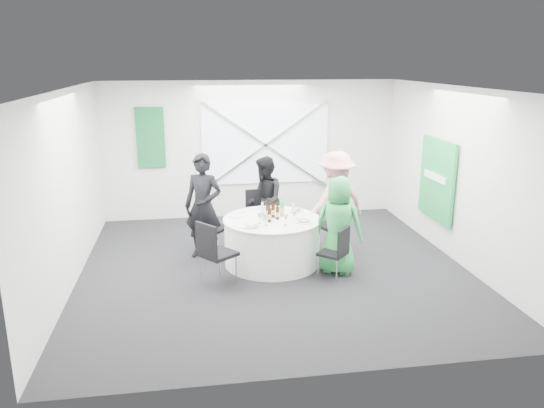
{
  "coord_description": "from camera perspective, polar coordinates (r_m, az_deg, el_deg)",
  "views": [
    {
      "loc": [
        -1.26,
        -7.75,
        3.22
      ],
      "look_at": [
        0.0,
        0.2,
        1.0
      ],
      "focal_mm": 35.0,
      "sensor_mm": 36.0,
      "label": 1
    }
  ],
  "objects": [
    {
      "name": "person_woman_green",
      "position": [
        8.14,
        7.16,
        -2.28
      ],
      "size": [
        0.88,
        0.78,
        1.52
      ],
      "primitive_type": "imported",
      "rotation": [
        0.0,
        0.0,
        2.65
      ],
      "color": "green",
      "rests_on": "floor"
    },
    {
      "name": "window_brace_a",
      "position": [
        10.92,
        -0.69,
        6.35
      ],
      "size": [
        2.63,
        0.05,
        1.84
      ],
      "primitive_type": "cube",
      "rotation": [
        0.0,
        0.97,
        0.0
      ],
      "color": "silver",
      "rests_on": "window_panel"
    },
    {
      "name": "fork_d",
      "position": [
        8.74,
        -3.13,
        -0.94
      ],
      "size": [
        0.08,
        0.14,
        0.01
      ],
      "primitive_type": "cube",
      "rotation": [
        0.0,
        0.0,
        2.69
      ],
      "color": "silver",
      "rests_on": "banquet_table"
    },
    {
      "name": "floor",
      "position": [
        8.48,
        0.21,
        -6.88
      ],
      "size": [
        6.0,
        6.0,
        0.0
      ],
      "primitive_type": "plane",
      "color": "black",
      "rests_on": "ground"
    },
    {
      "name": "wine_glass_a",
      "position": [
        8.37,
        2.76,
        -0.79
      ],
      "size": [
        0.07,
        0.07,
        0.17
      ],
      "color": "white",
      "rests_on": "banquet_table"
    },
    {
      "name": "green_banner",
      "position": [
        10.83,
        -12.94,
        6.96
      ],
      "size": [
        0.55,
        0.04,
        1.2
      ],
      "primitive_type": "cube",
      "color": "#125B2C",
      "rests_on": "wall_back"
    },
    {
      "name": "wine_glass_b",
      "position": [
        8.05,
        1.48,
        -1.45
      ],
      "size": [
        0.07,
        0.07,
        0.17
      ],
      "color": "white",
      "rests_on": "banquet_table"
    },
    {
      "name": "beer_bottle_a",
      "position": [
        8.44,
        -0.5,
        -0.78
      ],
      "size": [
        0.06,
        0.06,
        0.27
      ],
      "color": "#341A09",
      "rests_on": "banquet_table"
    },
    {
      "name": "napkin",
      "position": [
        7.97,
        -2.15,
        -2.27
      ],
      "size": [
        0.21,
        0.2,
        0.05
      ],
      "primitive_type": "cube",
      "rotation": [
        0.0,
        0.0,
        0.76
      ],
      "color": "white",
      "rests_on": "plate_front_left"
    },
    {
      "name": "knife_b",
      "position": [
        8.88,
        2.03,
        -0.65
      ],
      "size": [
        0.09,
        0.14,
        0.01
      ],
      "primitive_type": "cube",
      "rotation": [
        0.0,
        0.0,
        0.54
      ],
      "color": "silver",
      "rests_on": "banquet_table"
    },
    {
      "name": "chair_back_right",
      "position": [
        9.15,
        6.76,
        -1.68
      ],
      "size": [
        0.55,
        0.55,
        0.93
      ],
      "rotation": [
        0.0,
        0.0,
        -1.19
      ],
      "color": "black",
      "rests_on": "floor"
    },
    {
      "name": "wall_left",
      "position": [
        8.15,
        -21.1,
        1.46
      ],
      "size": [
        0.0,
        6.0,
        6.0
      ],
      "primitive_type": "plane",
      "rotation": [
        1.57,
        0.0,
        1.57
      ],
      "color": "silver",
      "rests_on": "floor"
    },
    {
      "name": "chair_front_left",
      "position": [
        7.66,
        -6.33,
        -4.85
      ],
      "size": [
        0.63,
        0.63,
        0.98
      ],
      "rotation": [
        0.0,
        0.0,
        2.24
      ],
      "color": "black",
      "rests_on": "floor"
    },
    {
      "name": "clear_water_bottle",
      "position": [
        8.29,
        -1.04,
        -1.01
      ],
      "size": [
        0.08,
        0.08,
        0.29
      ],
      "color": "white",
      "rests_on": "banquet_table"
    },
    {
      "name": "chair_back_left",
      "position": [
        9.07,
        -6.67,
        -1.98
      ],
      "size": [
        0.57,
        0.57,
        0.9
      ],
      "rotation": [
        0.0,
        0.0,
        0.94
      ],
      "color": "black",
      "rests_on": "floor"
    },
    {
      "name": "wall_front",
      "position": [
        5.24,
        5.52,
        -4.97
      ],
      "size": [
        6.0,
        0.0,
        6.0
      ],
      "primitive_type": "plane",
      "rotation": [
        -1.57,
        0.0,
        0.0
      ],
      "color": "silver",
      "rests_on": "floor"
    },
    {
      "name": "green_sign",
      "position": [
        9.56,
        17.3,
        2.52
      ],
      "size": [
        0.05,
        1.2,
        1.4
      ],
      "primitive_type": "cube",
      "color": "green",
      "rests_on": "wall_right"
    },
    {
      "name": "chair_front_right",
      "position": [
        7.96,
        7.01,
        -4.87
      ],
      "size": [
        0.52,
        0.52,
        0.82
      ],
      "rotation": [
        0.0,
        0.0,
        3.97
      ],
      "color": "black",
      "rests_on": "floor"
    },
    {
      "name": "chair_back",
      "position": [
        9.46,
        -1.48,
        -0.89
      ],
      "size": [
        0.47,
        0.48,
        0.96
      ],
      "rotation": [
        0.0,
        0.0,
        0.08
      ],
      "color": "black",
      "rests_on": "floor"
    },
    {
      "name": "green_water_bottle",
      "position": [
        8.51,
        1.09,
        -0.5
      ],
      "size": [
        0.08,
        0.08,
        0.31
      ],
      "color": "green",
      "rests_on": "banquet_table"
    },
    {
      "name": "beer_bottle_b",
      "position": [
        8.45,
        0.12,
        -0.75
      ],
      "size": [
        0.06,
        0.06,
        0.28
      ],
      "color": "#341A09",
      "rests_on": "banquet_table"
    },
    {
      "name": "knife_c",
      "position": [
        8.9,
        -1.8,
        -0.61
      ],
      "size": [
        0.15,
        0.02,
        0.01
      ],
      "primitive_type": "cube",
      "rotation": [
        0.0,
        0.0,
        1.62
      ],
      "color": "silver",
      "rests_on": "banquet_table"
    },
    {
      "name": "fork_c",
      "position": [
        8.96,
        0.32,
        -0.49
      ],
      "size": [
        0.15,
        0.02,
        0.01
      ],
      "primitive_type": "cube",
      "rotation": [
        0.0,
        0.0,
        1.63
      ],
      "color": "silver",
      "rests_on": "banquet_table"
    },
    {
      "name": "plate_back_left",
      "position": [
        8.58,
        -3.89,
        -1.22
      ],
      "size": [
        0.27,
        0.27,
        0.01
      ],
      "color": "white",
      "rests_on": "banquet_table"
    },
    {
      "name": "wine_glass_e",
      "position": [
        8.62,
        2.29,
        -0.31
      ],
      "size": [
        0.07,
        0.07,
        0.17
      ],
      "color": "white",
      "rests_on": "banquet_table"
    },
    {
      "name": "wine_glass_d",
      "position": [
        8.23,
        2.41,
        -1.07
      ],
      "size": [
        0.07,
        0.07,
        0.17
      ],
      "color": "white",
      "rests_on": "banquet_table"
    },
    {
      "name": "plate_back",
      "position": [
        8.93,
        -0.06,
        -0.52
      ],
      "size": [
        0.28,
        0.28,
        0.01
      ],
      "color": "white",
      "rests_on": "banquet_table"
    },
    {
      "name": "plate_front_left",
      "position": [
        8.05,
        -2.97,
        -2.34
      ],
      "size": [
        0.29,
        0.29,
        0.01
      ],
      "color": "white",
      "rests_on": "banquet_table"
    },
    {
      "name": "knife_d",
      "position": [
        8.42,
        -3.92,
        -1.58
      ],
      "size": [
        0.08,
        0.14,
        0.01
      ],
      "primitive_type": "cube",
      "rotation": [
        0.0,
        0.0,
        2.71
      ],
      "color": "silver",
      "rests_on": "banquet_table"
    },
    {
      "name": "fork_a",
      "position": [
        8.14,
        -3.45,
        -2.18
      ],
      "size": [
        0.11,
        0.12,
        0.01
      ],
      "primitive_type": "cube",
      "rotation": [
        0.0,
        0.0,
        -2.44
      ],
      "color": "silver",
      "rests_on": "banquet_table"
    },
    {
      "name": "beer_bottle_d",
      "position": [
        8.22,
        -0.28,
        -1.22
      ],
      "size": [
        0.06,
        0.06,
        0.28
      ],
      "color": "#341A09",
      "rests_on": "banquet_table"
    },
    {
      "name": "window_brace_b",
      "position": [
        10.92,
        -0.69,
        6.35
      ],
      "size": [
        2.63,
        0.05,
        1.84
      ],
      "primitive_type": "cube",
      "rotation": [
        0.0,
        -0.97,
        0.0
      ],
      "color": "silver",
      "rests_on": "window_panel"
    },
    {
      "name": "wall_right",
      "position": [
        9.03,
        19.4,
        2.91
      ],
      "size": [
        0.0,
        6.0,
        6.0
      ],
      "primitive_type": "plane",
      "rotation": [
        1.57,
        0.0,
        -1.57
      ],
      "color": "silver",
      "rests_on": "floor"
    },
    {
      "name": "fork_b",
      "position": [
        8.61,
        3.63,
        -1.19
      ],
      "size": [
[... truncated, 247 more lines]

